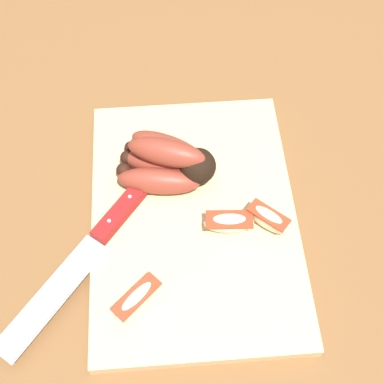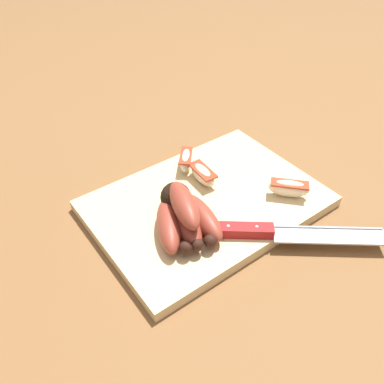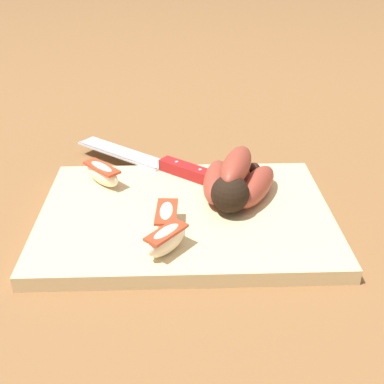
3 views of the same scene
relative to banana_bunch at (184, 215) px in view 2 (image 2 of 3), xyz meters
name	(u,v)px [view 2 (image 2 of 3)]	position (x,y,z in m)	size (l,w,h in m)	color
ground_plane	(199,211)	(-0.05, -0.03, -0.05)	(6.00, 6.00, 0.00)	brown
cutting_board	(208,205)	(-0.07, -0.02, -0.04)	(0.40, 0.28, 0.02)	#DBBC84
banana_bunch	(184,215)	(0.00, 0.00, 0.00)	(0.12, 0.14, 0.07)	black
chefs_knife	(272,232)	(-0.10, 0.10, -0.02)	(0.24, 0.20, 0.02)	silver
apple_wedge_near	(203,174)	(-0.10, -0.07, -0.01)	(0.03, 0.07, 0.03)	#F4E5C1
apple_wedge_middle	(186,160)	(-0.09, -0.13, -0.01)	(0.06, 0.06, 0.03)	#F4E5C1
apple_wedge_far	(289,188)	(-0.19, 0.05, -0.01)	(0.06, 0.07, 0.03)	#F4E5C1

